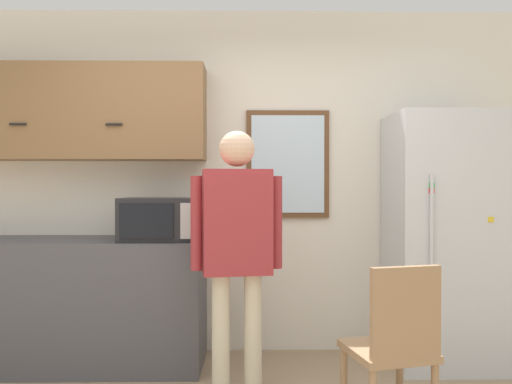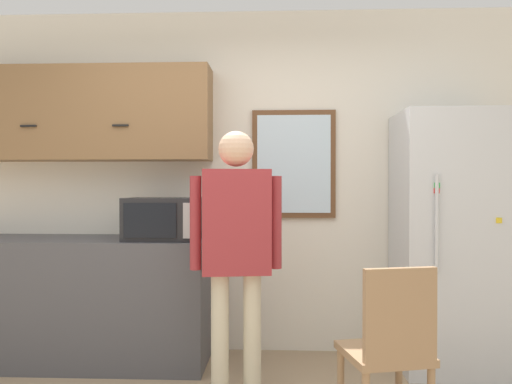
{
  "view_description": "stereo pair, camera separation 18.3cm",
  "coord_description": "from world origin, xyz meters",
  "px_view_note": "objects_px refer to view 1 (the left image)",
  "views": [
    {
      "loc": [
        0.13,
        -2.14,
        1.3
      ],
      "look_at": [
        0.17,
        1.01,
        1.27
      ],
      "focal_mm": 35.0,
      "sensor_mm": 36.0,
      "label": 1
    },
    {
      "loc": [
        0.31,
        -2.13,
        1.3
      ],
      "look_at": [
        0.17,
        1.01,
        1.27
      ],
      "focal_mm": 35.0,
      "sensor_mm": 36.0,
      "label": 2
    }
  ],
  "objects_px": {
    "refrigerator": "(443,239)",
    "chair": "(395,342)",
    "person": "(237,237)",
    "microwave": "(158,219)"
  },
  "relations": [
    {
      "from": "chair",
      "to": "refrigerator",
      "type": "bearing_deg",
      "value": -135.19
    },
    {
      "from": "microwave",
      "to": "chair",
      "type": "xyz_separation_m",
      "value": [
        1.4,
        -1.0,
        -0.57
      ]
    },
    {
      "from": "microwave",
      "to": "chair",
      "type": "relative_size",
      "value": 0.57
    },
    {
      "from": "microwave",
      "to": "person",
      "type": "relative_size",
      "value": 0.32
    },
    {
      "from": "person",
      "to": "refrigerator",
      "type": "height_order",
      "value": "refrigerator"
    },
    {
      "from": "microwave",
      "to": "chair",
      "type": "distance_m",
      "value": 1.82
    },
    {
      "from": "person",
      "to": "refrigerator",
      "type": "relative_size",
      "value": 0.9
    },
    {
      "from": "refrigerator",
      "to": "chair",
      "type": "relative_size",
      "value": 2.02
    },
    {
      "from": "person",
      "to": "chair",
      "type": "height_order",
      "value": "person"
    },
    {
      "from": "refrigerator",
      "to": "person",
      "type": "bearing_deg",
      "value": -158.44
    }
  ]
}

